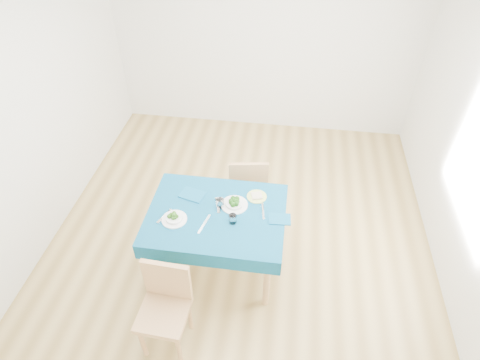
# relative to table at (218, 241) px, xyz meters

# --- Properties ---
(room_shell) EXTENTS (4.02, 4.52, 2.73)m
(room_shell) POSITION_rel_table_xyz_m (0.16, 0.37, 0.97)
(room_shell) COLOR olive
(room_shell) RESTS_ON ground
(table) EXTENTS (1.22, 0.92, 0.76)m
(table) POSITION_rel_table_xyz_m (0.00, 0.00, 0.00)
(table) COLOR navy
(table) RESTS_ON ground
(chair_near) EXTENTS (0.41, 0.44, 0.97)m
(chair_near) POSITION_rel_table_xyz_m (-0.28, -0.84, 0.11)
(chair_near) COLOR tan
(chair_near) RESTS_ON ground
(chair_far) EXTENTS (0.46, 0.49, 0.99)m
(chair_far) POSITION_rel_table_xyz_m (0.19, 0.80, 0.12)
(chair_far) COLOR tan
(chair_far) RESTS_ON ground
(bowl_near) EXTENTS (0.22, 0.22, 0.07)m
(bowl_near) POSITION_rel_table_xyz_m (-0.35, -0.13, 0.41)
(bowl_near) COLOR white
(bowl_near) RESTS_ON table
(bowl_far) EXTENTS (0.24, 0.24, 0.07)m
(bowl_far) POSITION_rel_table_xyz_m (0.15, 0.12, 0.42)
(bowl_far) COLOR white
(bowl_far) RESTS_ON table
(fork_near) EXTENTS (0.09, 0.17, 0.00)m
(fork_near) POSITION_rel_table_xyz_m (-0.45, -0.11, 0.38)
(fork_near) COLOR silver
(fork_near) RESTS_ON table
(knife_near) EXTENTS (0.07, 0.23, 0.00)m
(knife_near) POSITION_rel_table_xyz_m (-0.08, -0.14, 0.38)
(knife_near) COLOR silver
(knife_near) RESTS_ON table
(fork_far) EXTENTS (0.08, 0.19, 0.00)m
(fork_far) POSITION_rel_table_xyz_m (-0.00, 0.09, 0.38)
(fork_far) COLOR silver
(fork_far) RESTS_ON table
(knife_far) EXTENTS (0.05, 0.22, 0.00)m
(knife_far) POSITION_rel_table_xyz_m (0.41, 0.09, 0.38)
(knife_far) COLOR silver
(knife_far) RESTS_ON table
(napkin_near) EXTENTS (0.26, 0.21, 0.01)m
(napkin_near) POSITION_rel_table_xyz_m (-0.26, 0.20, 0.39)
(napkin_near) COLOR #0E5176
(napkin_near) RESTS_ON table
(napkin_far) EXTENTS (0.20, 0.15, 0.01)m
(napkin_far) POSITION_rel_table_xyz_m (0.56, 0.00, 0.38)
(napkin_far) COLOR #0E5176
(napkin_far) RESTS_ON table
(tumbler_center) EXTENTS (0.07, 0.07, 0.09)m
(tumbler_center) POSITION_rel_table_xyz_m (0.02, 0.09, 0.42)
(tumbler_center) COLOR white
(tumbler_center) RESTS_ON table
(tumbler_side) EXTENTS (0.07, 0.07, 0.09)m
(tumbler_side) POSITION_rel_table_xyz_m (0.16, -0.09, 0.42)
(tumbler_side) COLOR white
(tumbler_side) RESTS_ON table
(side_plate) EXTENTS (0.18, 0.18, 0.01)m
(side_plate) POSITION_rel_table_xyz_m (0.33, 0.26, 0.38)
(side_plate) COLOR #C2D96A
(side_plate) RESTS_ON table
(bread_slice) EXTENTS (0.12, 0.12, 0.01)m
(bread_slice) POSITION_rel_table_xyz_m (0.33, 0.26, 0.40)
(bread_slice) COLOR beige
(bread_slice) RESTS_ON side_plate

